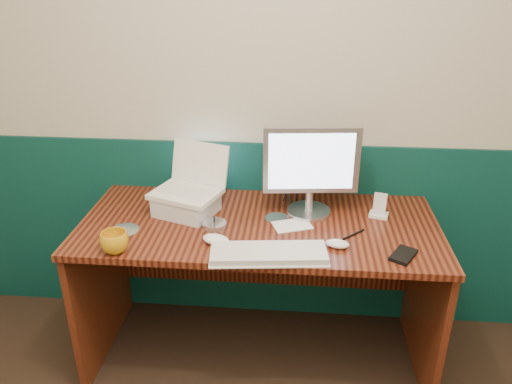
# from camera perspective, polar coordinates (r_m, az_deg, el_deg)

# --- Properties ---
(back_wall) EXTENTS (3.50, 0.04, 2.50)m
(back_wall) POSITION_cam_1_polar(r_m,az_deg,el_deg) (2.40, 4.27, 11.20)
(back_wall) COLOR beige
(back_wall) RESTS_ON ground
(wainscot) EXTENTS (3.48, 0.02, 1.00)m
(wainscot) POSITION_cam_1_polar(r_m,az_deg,el_deg) (2.66, 3.77, -4.76)
(wainscot) COLOR #083437
(wainscot) RESTS_ON ground
(desk) EXTENTS (1.60, 0.70, 0.75)m
(desk) POSITION_cam_1_polar(r_m,az_deg,el_deg) (2.43, 0.32, -11.34)
(desk) COLOR #340F09
(desk) RESTS_ON ground
(laptop_riser) EXTENTS (0.31, 0.29, 0.09)m
(laptop_riser) POSITION_cam_1_polar(r_m,az_deg,el_deg) (2.32, -7.96, -1.41)
(laptop_riser) COLOR silver
(laptop_riser) RESTS_ON desk
(laptop) EXTENTS (0.35, 0.31, 0.24)m
(laptop) POSITION_cam_1_polar(r_m,az_deg,el_deg) (2.26, -8.20, 2.36)
(laptop) COLOR white
(laptop) RESTS_ON laptop_riser
(monitor) EXTENTS (0.44, 0.17, 0.43)m
(monitor) POSITION_cam_1_polar(r_m,az_deg,el_deg) (2.24, 6.26, 2.45)
(monitor) COLOR #BCBCC1
(monitor) RESTS_ON desk
(keyboard) EXTENTS (0.47, 0.20, 0.03)m
(keyboard) POSITION_cam_1_polar(r_m,az_deg,el_deg) (1.98, 1.46, -7.13)
(keyboard) COLOR white
(keyboard) RESTS_ON desk
(mouse_right) EXTENTS (0.11, 0.07, 0.03)m
(mouse_right) POSITION_cam_1_polar(r_m,az_deg,el_deg) (2.07, 9.29, -5.86)
(mouse_right) COLOR white
(mouse_right) RESTS_ON desk
(mouse_left) EXTENTS (0.14, 0.10, 0.04)m
(mouse_left) POSITION_cam_1_polar(r_m,az_deg,el_deg) (2.07, -4.60, -5.44)
(mouse_left) COLOR white
(mouse_left) RESTS_ON desk
(mug) EXTENTS (0.14, 0.14, 0.09)m
(mug) POSITION_cam_1_polar(r_m,az_deg,el_deg) (2.08, -15.88, -5.54)
(mug) COLOR gold
(mug) RESTS_ON desk
(camcorder) EXTENTS (0.13, 0.15, 0.19)m
(camcorder) POSITION_cam_1_polar(r_m,az_deg,el_deg) (2.39, 4.00, 0.87)
(camcorder) COLOR #A1A1A5
(camcorder) RESTS_ON desk
(cd_spindle) EXTENTS (0.11, 0.11, 0.02)m
(cd_spindle) POSITION_cam_1_polar(r_m,az_deg,el_deg) (2.20, -4.77, -3.73)
(cd_spindle) COLOR silver
(cd_spindle) RESTS_ON desk
(cd_loose_a) EXTENTS (0.13, 0.13, 0.00)m
(cd_loose_a) POSITION_cam_1_polar(r_m,az_deg,el_deg) (2.25, -14.80, -4.20)
(cd_loose_a) COLOR #ADB6BD
(cd_loose_a) RESTS_ON desk
(cd_loose_b) EXTENTS (0.11, 0.11, 0.00)m
(cd_loose_b) POSITION_cam_1_polar(r_m,az_deg,el_deg) (2.28, 2.40, -2.94)
(cd_loose_b) COLOR silver
(cd_loose_b) RESTS_ON desk
(pen) EXTENTS (0.12, 0.11, 0.01)m
(pen) POSITION_cam_1_polar(r_m,az_deg,el_deg) (2.17, 10.91, -4.86)
(pen) COLOR black
(pen) RESTS_ON desk
(papers) EXTENTS (0.19, 0.16, 0.00)m
(papers) POSITION_cam_1_polar(r_m,az_deg,el_deg) (2.21, 4.15, -3.82)
(papers) COLOR white
(papers) RESTS_ON desk
(dock) EXTENTS (0.10, 0.08, 0.02)m
(dock) POSITION_cam_1_polar(r_m,az_deg,el_deg) (2.35, 13.84, -2.56)
(dock) COLOR white
(dock) RESTS_ON desk
(music_player) EXTENTS (0.06, 0.04, 0.10)m
(music_player) POSITION_cam_1_polar(r_m,az_deg,el_deg) (2.33, 13.98, -1.30)
(music_player) COLOR silver
(music_player) RESTS_ON dock
(pda) EXTENTS (0.13, 0.15, 0.01)m
(pda) POSITION_cam_1_polar(r_m,az_deg,el_deg) (2.07, 16.50, -6.92)
(pda) COLOR black
(pda) RESTS_ON desk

